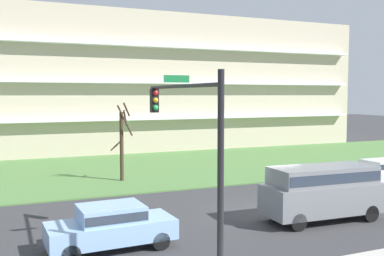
# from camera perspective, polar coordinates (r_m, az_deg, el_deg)

# --- Properties ---
(ground) EXTENTS (160.00, 160.00, 0.00)m
(ground) POSITION_cam_1_polar(r_m,az_deg,el_deg) (21.05, 9.01, -10.70)
(ground) COLOR #38383A
(grass_lawn_strip) EXTENTS (80.00, 16.00, 0.08)m
(grass_lawn_strip) POSITION_cam_1_polar(r_m,az_deg,el_deg) (33.48, -3.86, -4.99)
(grass_lawn_strip) COLOR #547F42
(grass_lawn_strip) RESTS_ON ground
(apartment_building) EXTENTS (49.49, 11.45, 13.07)m
(apartment_building) POSITION_cam_1_polar(r_m,az_deg,el_deg) (45.78, -9.40, 5.61)
(apartment_building) COLOR beige
(apartment_building) RESTS_ON ground
(tree_left) EXTENTS (1.31, 1.33, 4.95)m
(tree_left) POSITION_cam_1_polar(r_m,az_deg,el_deg) (28.04, -8.90, -1.81)
(tree_left) COLOR #423023
(tree_left) RESTS_ON ground
(van_gray_near_left) EXTENTS (5.27, 2.19, 2.36)m
(van_gray_near_left) POSITION_cam_1_polar(r_m,az_deg,el_deg) (20.14, 16.30, -7.43)
(van_gray_near_left) COLOR slate
(van_gray_near_left) RESTS_ON ground
(sedan_white_center_left) EXTENTS (4.43, 1.86, 1.57)m
(sedan_white_center_left) POSITION_cam_1_polar(r_m,az_deg,el_deg) (28.98, 23.20, -5.10)
(sedan_white_center_left) COLOR white
(sedan_white_center_left) RESTS_ON ground
(sedan_blue_center_right) EXTENTS (4.47, 1.97, 1.57)m
(sedan_blue_center_right) POSITION_cam_1_polar(r_m,az_deg,el_deg) (16.24, -10.26, -12.06)
(sedan_blue_center_right) COLOR #8CB2E0
(sedan_blue_center_right) RESTS_ON ground
(traffic_signal_mast) EXTENTS (0.90, 6.01, 6.09)m
(traffic_signal_mast) POSITION_cam_1_polar(r_m,az_deg,el_deg) (13.84, -0.22, -0.69)
(traffic_signal_mast) COLOR black
(traffic_signal_mast) RESTS_ON ground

